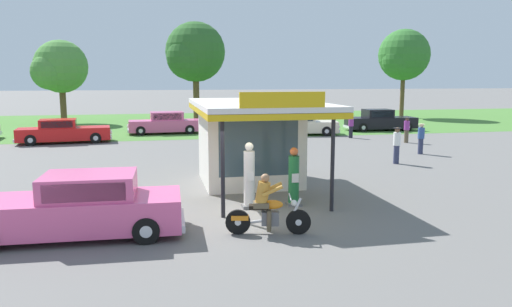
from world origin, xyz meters
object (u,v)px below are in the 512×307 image
object	(u,v)px
parked_car_back_row_centre	(380,121)
bystander_strolling_foreground	(407,129)
motorcycle_with_rider	(267,209)
gas_pump_offside	(294,179)
parked_car_second_row_spare	(63,132)
parked_car_back_row_right	(165,124)
bystander_admiring_sedan	(421,138)
featured_classic_sedan	(77,208)
bystander_standing_back_lot	(397,144)
parked_car_back_row_centre_left	(298,125)
bystander_chatting_near_pumps	(351,126)
gas_pump_nearside	(249,178)

from	to	relation	value
parked_car_back_row_centre	bystander_strolling_foreground	xyz separation A→B (m)	(-1.65, -6.97, 0.12)
motorcycle_with_rider	gas_pump_offside	bearing A→B (deg)	60.49
parked_car_second_row_spare	parked_car_back_row_right	bearing A→B (deg)	31.46
parked_car_back_row_centre	bystander_admiring_sedan	bearing A→B (deg)	-105.88
parked_car_back_row_right	bystander_strolling_foreground	distance (m)	16.58
featured_classic_sedan	parked_car_back_row_right	distance (m)	23.04
motorcycle_with_rider	parked_car_back_row_right	bearing A→B (deg)	94.72
bystander_standing_back_lot	motorcycle_with_rider	bearing A→B (deg)	-133.07
parked_car_back_row_centre_left	bystander_strolling_foreground	size ratio (longest dim) A/B	3.69
parked_car_second_row_spare	bystander_admiring_sedan	world-z (taller)	bystander_admiring_sedan
bystander_strolling_foreground	featured_classic_sedan	bearing A→B (deg)	-139.36
parked_car_back_row_centre_left	bystander_chatting_near_pumps	xyz separation A→B (m)	(2.85, -2.60, 0.10)
bystander_standing_back_lot	bystander_strolling_foreground	distance (m)	7.94
featured_classic_sedan	parked_car_back_row_centre	world-z (taller)	parked_car_back_row_centre
parked_car_second_row_spare	bystander_admiring_sedan	distance (m)	20.99
parked_car_back_row_centre	bystander_chatting_near_pumps	distance (m)	5.69
parked_car_back_row_right	bystander_standing_back_lot	bearing A→B (deg)	-55.38
parked_car_back_row_centre	bystander_standing_back_lot	size ratio (longest dim) A/B	3.20
parked_car_back_row_centre_left	bystander_strolling_foreground	world-z (taller)	bystander_strolling_foreground
gas_pump_offside	parked_car_back_row_centre	distance (m)	23.63
featured_classic_sedan	bystander_chatting_near_pumps	distance (m)	23.11
parked_car_back_row_centre_left	parked_car_back_row_right	world-z (taller)	parked_car_back_row_right
bystander_standing_back_lot	bystander_strolling_foreground	bearing A→B (deg)	57.88
parked_car_back_row_centre	bystander_chatting_near_pumps	size ratio (longest dim) A/B	3.54
gas_pump_offside	bystander_chatting_near_pumps	world-z (taller)	gas_pump_offside
gas_pump_offside	bystander_strolling_foreground	distance (m)	17.03
gas_pump_offside	bystander_admiring_sedan	distance (m)	12.84
featured_classic_sedan	parked_car_back_row_centre	bearing A→B (deg)	49.06
parked_car_back_row_centre	bystander_strolling_foreground	distance (m)	7.16
gas_pump_nearside	featured_classic_sedan	bearing A→B (deg)	-159.36
bystander_standing_back_lot	bystander_strolling_foreground	size ratio (longest dim) A/B	1.09
gas_pump_offside	parked_car_second_row_spare	bearing A→B (deg)	119.32
featured_classic_sedan	parked_car_back_row_right	size ratio (longest dim) A/B	1.06
gas_pump_nearside	featured_classic_sedan	xyz separation A→B (m)	(-4.77, -1.80, -0.20)
parked_car_second_row_spare	motorcycle_with_rider	bearing A→B (deg)	-67.54
motorcycle_with_rider	parked_car_back_row_centre	distance (m)	26.63
parked_car_second_row_spare	bystander_admiring_sedan	size ratio (longest dim) A/B	3.55
bystander_strolling_foreground	gas_pump_nearside	bearing A→B (deg)	-133.80
featured_classic_sedan	parked_car_second_row_spare	bearing A→B (deg)	100.42
featured_classic_sedan	parked_car_back_row_centre_left	world-z (taller)	featured_classic_sedan
bystander_chatting_near_pumps	parked_car_back_row_centre	bearing A→B (deg)	44.54
gas_pump_nearside	parked_car_second_row_spare	bearing A→B (deg)	115.61
gas_pump_offside	parked_car_back_row_centre	world-z (taller)	gas_pump_offside
bystander_admiring_sedan	motorcycle_with_rider	bearing A→B (deg)	-134.13
parked_car_second_row_spare	bystander_strolling_foreground	size ratio (longest dim) A/B	3.64
parked_car_back_row_centre_left	parked_car_second_row_spare	world-z (taller)	parked_car_back_row_centre_left
bystander_standing_back_lot	parked_car_back_row_centre_left	bearing A→B (deg)	94.81
bystander_admiring_sedan	parked_car_second_row_spare	bearing A→B (deg)	155.87
bystander_standing_back_lot	parked_car_back_row_centre	bearing A→B (deg)	66.79
featured_classic_sedan	bystander_strolling_foreground	xyz separation A→B (m)	(17.21, 14.77, 0.10)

